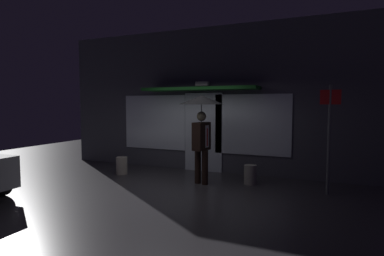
{
  "coord_description": "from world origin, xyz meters",
  "views": [
    {
      "loc": [
        3.15,
        -5.9,
        1.87
      ],
      "look_at": [
        0.24,
        0.82,
        1.32
      ],
      "focal_mm": 29.03,
      "sensor_mm": 36.0,
      "label": 1
    }
  ],
  "objects_px": {
    "person_with_umbrella": "(202,115)",
    "street_sign_post": "(329,133)",
    "sidewalk_bollard_2": "(122,166)",
    "sidewalk_bollard": "(250,175)"
  },
  "relations": [
    {
      "from": "person_with_umbrella",
      "to": "street_sign_post",
      "type": "height_order",
      "value": "street_sign_post"
    },
    {
      "from": "person_with_umbrella",
      "to": "sidewalk_bollard_2",
      "type": "xyz_separation_m",
      "value": [
        -2.35,
        0.11,
        -1.4
      ]
    },
    {
      "from": "sidewalk_bollard_2",
      "to": "sidewalk_bollard",
      "type": "bearing_deg",
      "value": 5.37
    },
    {
      "from": "person_with_umbrella",
      "to": "sidewalk_bollard_2",
      "type": "bearing_deg",
      "value": -80.74
    },
    {
      "from": "sidewalk_bollard",
      "to": "street_sign_post",
      "type": "bearing_deg",
      "value": -6.44
    },
    {
      "from": "street_sign_post",
      "to": "person_with_umbrella",
      "type": "bearing_deg",
      "value": -175.03
    },
    {
      "from": "sidewalk_bollard",
      "to": "sidewalk_bollard_2",
      "type": "distance_m",
      "value": 3.44
    },
    {
      "from": "street_sign_post",
      "to": "sidewalk_bollard_2",
      "type": "xyz_separation_m",
      "value": [
        -5.09,
        -0.13,
        -1.06
      ]
    },
    {
      "from": "person_with_umbrella",
      "to": "sidewalk_bollard",
      "type": "height_order",
      "value": "person_with_umbrella"
    },
    {
      "from": "street_sign_post",
      "to": "sidewalk_bollard_2",
      "type": "height_order",
      "value": "street_sign_post"
    }
  ]
}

